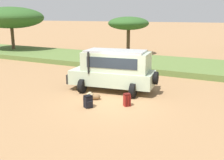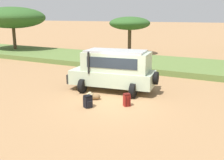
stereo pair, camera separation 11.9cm
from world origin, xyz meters
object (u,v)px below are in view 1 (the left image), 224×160
backpack_cluster_center (88,102)px  duffel_bag_low_black_case (92,97)px  safari_vehicle (114,70)px  acacia_tree_left_mid (129,24)px  backpack_beside_front_wheel (127,100)px  acacia_tree_far_left (11,18)px

backpack_cluster_center → duffel_bag_low_black_case: 1.20m
safari_vehicle → acacia_tree_left_mid: (-5.29, 14.02, 2.20)m
backpack_beside_front_wheel → acacia_tree_left_mid: acacia_tree_left_mid is taller
backpack_cluster_center → acacia_tree_far_left: size_ratio=0.08×
acacia_tree_left_mid → backpack_cluster_center: bearing=-72.3°
backpack_cluster_center → acacia_tree_far_left: bearing=146.2°
backpack_beside_front_wheel → duffel_bag_low_black_case: (-2.07, 0.02, -0.15)m
safari_vehicle → acacia_tree_left_mid: 15.15m
backpack_cluster_center → acacia_tree_far_left: acacia_tree_far_left is taller
backpack_beside_front_wheel → acacia_tree_left_mid: size_ratio=0.13×
safari_vehicle → backpack_beside_front_wheel: safari_vehicle is taller
safari_vehicle → backpack_beside_front_wheel: size_ratio=8.50×
safari_vehicle → duffel_bag_low_black_case: bearing=-97.3°
acacia_tree_far_left → backpack_cluster_center: bearing=-33.8°
safari_vehicle → acacia_tree_far_left: (-18.31, 9.20, 2.83)m
backpack_cluster_center → acacia_tree_left_mid: bearing=107.7°
backpack_beside_front_wheel → duffel_bag_low_black_case: 2.07m
backpack_beside_front_wheel → acacia_tree_far_left: size_ratio=0.08×
acacia_tree_far_left → acacia_tree_left_mid: (13.01, 4.82, -0.63)m
backpack_beside_front_wheel → safari_vehicle: bearing=130.3°
backpack_beside_front_wheel → acacia_tree_far_left: bearing=150.6°
backpack_cluster_center → duffel_bag_low_black_case: size_ratio=0.74×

